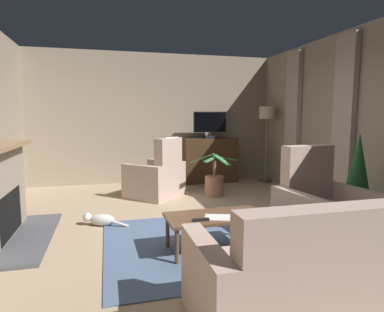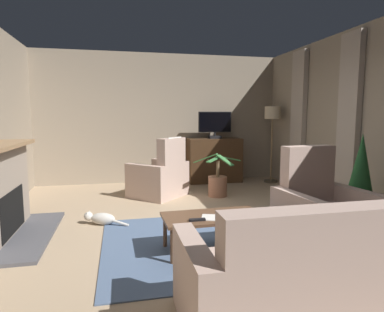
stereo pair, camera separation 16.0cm
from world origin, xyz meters
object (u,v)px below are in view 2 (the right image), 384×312
coffee_table (213,219)px  folded_newspaper (216,218)px  cat (101,218)px  floor_lamp (272,121)px  potted_plant_tall_palm_by_window (360,178)px  television (215,124)px  tv_cabinet (214,161)px  potted_plant_on_hearth_side (218,184)px  armchair_near_window (160,178)px  sofa_floral (291,282)px  armchair_facing_sofa (323,215)px  tv_remote (197,220)px

coffee_table → folded_newspaper: size_ratio=3.67×
cat → floor_lamp: floor_lamp is taller
potted_plant_tall_palm_by_window → television: bearing=106.7°
tv_cabinet → folded_newspaper: (-1.09, -3.80, -0.06)m
potted_plant_on_hearth_side → armchair_near_window: bearing=168.3°
coffee_table → floor_lamp: (2.32, 3.37, 1.01)m
potted_plant_tall_palm_by_window → floor_lamp: 3.13m
armchair_near_window → television: bearing=38.2°
coffee_table → potted_plant_tall_palm_by_window: potted_plant_tall_palm_by_window is taller
folded_newspaper → cat: bearing=153.4°
sofa_floral → potted_plant_tall_palm_by_window: potted_plant_tall_palm_by_window is taller
armchair_near_window → cat: 1.75m
folded_newspaper → potted_plant_tall_palm_by_window: 2.15m
armchair_facing_sofa → cat: (-2.54, 1.25, -0.26)m
tv_remote → folded_newspaper: bearing=14.0°
coffee_table → armchair_near_window: (-0.26, 2.59, -0.01)m
armchair_near_window → sofa_floral: bearing=-83.7°
potted_plant_on_hearth_side → cat: (-2.02, -1.20, -0.14)m
folded_newspaper → armchair_facing_sofa: bearing=20.1°
potted_plant_tall_palm_by_window → cat: (-3.34, 0.86, -0.59)m
armchair_near_window → floor_lamp: size_ratio=0.72×
sofa_floral → armchair_facing_sofa: (1.12, 1.29, 0.03)m
sofa_floral → armchair_near_window: size_ratio=1.27×
potted_plant_tall_palm_by_window → potted_plant_on_hearth_side: bearing=122.6°
folded_newspaper → armchair_facing_sofa: size_ratio=0.27×
television → armchair_near_window: (-1.35, -1.06, -0.95)m
tv_remote → cat: size_ratio=0.28×
tv_remote → potted_plant_on_hearth_side: potted_plant_on_hearth_side is taller
television → armchair_facing_sofa: size_ratio=0.66×
tv_cabinet → sofa_floral: (-0.91, -5.06, -0.15)m
coffee_table → cat: bearing=136.5°
potted_plant_tall_palm_by_window → floor_lamp: (0.22, 3.05, 0.69)m
tv_cabinet → armchair_near_window: size_ratio=0.99×
television → folded_newspaper: bearing=-106.2°
potted_plant_on_hearth_side → tv_cabinet: bearing=76.7°
potted_plant_on_hearth_side → cat: size_ratio=1.44×
potted_plant_on_hearth_side → cat: bearing=-149.4°
armchair_near_window → floor_lamp: floor_lamp is taller
tv_remote → potted_plant_on_hearth_side: 2.72m
potted_plant_tall_palm_by_window → coffee_table: bearing=-171.3°
tv_cabinet → tv_remote: bearing=-108.7°
tv_remote → armchair_near_window: armchair_near_window is taller
cat → coffee_table: bearing=-43.5°
tv_cabinet → tv_remote: 4.07m
tv_remote → coffee_table: bearing=34.8°
folded_newspaper → coffee_table: bearing=110.5°
coffee_table → cat: coffee_table is taller
floor_lamp → folded_newspaper: bearing=-123.8°
coffee_table → tv_remote: bearing=-146.0°
tv_remote → floor_lamp: (2.53, 3.51, 0.95)m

